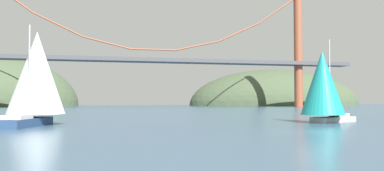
# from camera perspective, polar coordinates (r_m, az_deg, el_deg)

# --- Properties ---
(ground_plane) EXTENTS (360.00, 360.00, 0.00)m
(ground_plane) POSITION_cam_1_polar(r_m,az_deg,el_deg) (30.45, 17.16, -6.56)
(ground_plane) COLOR #385670
(headland_right) EXTENTS (78.56, 44.00, 32.06)m
(headland_right) POSITION_cam_1_polar(r_m,az_deg,el_deg) (177.97, 12.16, -2.87)
(headland_right) COLOR #425138
(headland_right) RESTS_ON ground_plane
(suspension_bridge) EXTENTS (135.48, 6.00, 38.24)m
(suspension_bridge) POSITION_cam_1_polar(r_m,az_deg,el_deg) (123.07, -5.69, 4.48)
(suspension_bridge) COLOR brown
(suspension_bridge) RESTS_ON ground_plane
(sailboat_teal_sail) EXTENTS (8.14, 6.17, 9.00)m
(sailboat_teal_sail) POSITION_cam_1_polar(r_m,az_deg,el_deg) (43.65, 18.61, 0.15)
(sailboat_teal_sail) COLOR #B7B2A8
(sailboat_teal_sail) RESTS_ON ground_plane
(sailboat_white_mainsail) EXTENTS (6.59, 9.82, 9.45)m
(sailboat_white_mainsail) POSITION_cam_1_polar(r_m,az_deg,el_deg) (40.78, -21.85, 1.37)
(sailboat_white_mainsail) COLOR navy
(sailboat_white_mainsail) RESTS_ON ground_plane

